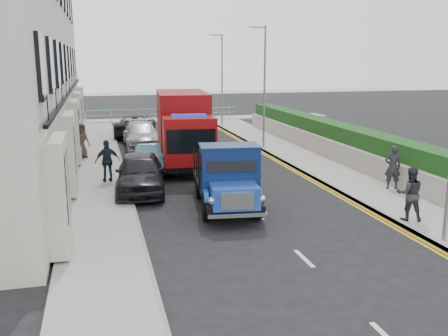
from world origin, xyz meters
The scene contains 20 objects.
ground centered at (0.00, 0.00, 0.00)m, with size 120.00×120.00×0.00m, color black.
pavement_west centered at (-5.20, 9.00, 0.06)m, with size 2.40×38.00×0.12m, color gray.
pavement_east centered at (5.30, 9.00, 0.06)m, with size 2.60×38.00×0.12m, color gray.
promenade centered at (0.00, 29.00, 0.06)m, with size 30.00×2.50×0.12m, color gray.
sea_plane centered at (0.00, 60.00, 0.00)m, with size 120.00×120.00×0.00m, color slate.
garden_east centered at (7.21, 9.00, 0.90)m, with size 1.45×28.00×1.75m.
seafront_railing centered at (0.00, 28.20, 0.58)m, with size 13.00×0.08×1.11m.
lamp_mid centered at (4.18, 14.00, 4.00)m, with size 1.23×0.18×7.00m.
lamp_far centered at (4.18, 24.00, 4.00)m, with size 1.23×0.18×7.00m.
bedford_lorry centered at (-0.89, 2.47, 1.08)m, with size 2.49×5.13×2.34m.
red_lorry centered at (-1.05, 10.49, 1.90)m, with size 2.88×7.00×3.58m.
parked_car_front centered at (-3.60, 5.95, 0.78)m, with size 1.84×4.58×1.56m, color black.
parked_car_mid centered at (-2.60, 9.56, 0.61)m, with size 1.30×3.72×1.23m, color #539FB3.
parked_car_rear centered at (-2.60, 16.38, 0.73)m, with size 2.05×5.05×1.47m, color #A5A7AA.
seafront_car_left centered at (-2.58, 20.84, 0.74)m, with size 2.47×5.36×1.49m, color black.
seafront_car_right centered at (1.53, 24.11, 0.71)m, with size 1.68×4.16×1.42m, color silver.
pedestrian_east_near centered at (6.10, 3.49, 1.00)m, with size 0.64×0.42×1.76m, color black.
pedestrian_east_far centered at (4.40, -0.12, 0.99)m, with size 0.85×0.66×1.74m, color #2C2932.
pedestrian_west_near centered at (-4.81, 7.56, 1.00)m, with size 1.03×0.43×1.76m, color #19242E.
pedestrian_west_far centered at (-6.00, 13.15, 1.02)m, with size 0.88×0.58×1.81m, color #3B332A.
Camera 1 is at (-5.14, -13.51, 5.21)m, focal length 40.00 mm.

